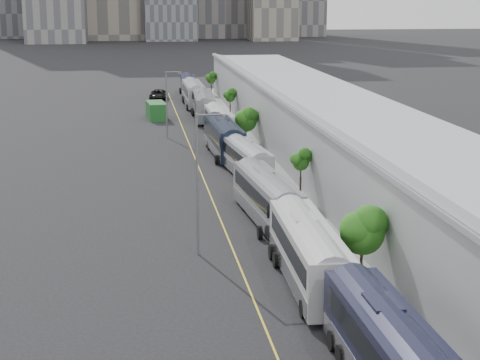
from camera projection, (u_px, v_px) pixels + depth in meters
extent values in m
cube|color=gray|center=(330.00, 197.00, 71.38)|extent=(10.00, 170.00, 0.12)
cube|color=gold|center=(213.00, 202.00, 70.01)|extent=(0.12, 160.00, 0.02)
cube|color=gray|center=(375.00, 159.00, 71.16)|extent=(12.00, 160.00, 6.80)
cube|color=gray|center=(376.00, 132.00, 70.61)|extent=(12.45, 160.40, 2.57)
cube|color=gray|center=(311.00, 120.00, 69.57)|extent=(0.30, 160.00, 0.40)
cube|color=black|center=(393.00, 356.00, 35.42)|extent=(2.89, 13.88, 3.36)
cube|color=black|center=(395.00, 346.00, 35.07)|extent=(2.93, 12.22, 1.14)
cube|color=black|center=(383.00, 304.00, 36.54)|extent=(1.41, 2.36, 0.32)
cube|color=#BCBCBF|center=(309.00, 254.00, 49.43)|extent=(3.11, 13.96, 3.37)
cube|color=black|center=(310.00, 245.00, 49.09)|extent=(3.13, 12.29, 1.14)
cube|color=silver|center=(308.00, 270.00, 49.68)|extent=(3.14, 13.68, 1.08)
cube|color=#BCBCBF|center=(304.00, 218.00, 50.56)|extent=(1.45, 2.38, 0.32)
cube|color=slate|center=(267.00, 197.00, 63.65)|extent=(3.68, 13.43, 3.21)
cube|color=black|center=(267.00, 191.00, 63.32)|extent=(3.61, 11.85, 1.09)
cube|color=silver|center=(267.00, 209.00, 63.88)|extent=(3.70, 13.17, 1.03)
cube|color=slate|center=(264.00, 171.00, 64.73)|extent=(1.50, 2.34, 0.31)
cube|color=#94979D|center=(246.00, 160.00, 78.83)|extent=(3.60, 12.43, 2.97)
cube|color=black|center=(247.00, 155.00, 78.52)|extent=(3.52, 10.97, 1.01)
cube|color=silver|center=(246.00, 169.00, 79.04)|extent=(3.62, 12.19, 0.95)
cube|color=#94979D|center=(244.00, 141.00, 79.82)|extent=(1.42, 2.18, 0.28)
cube|color=black|center=(224.00, 138.00, 89.82)|extent=(3.21, 13.62, 3.28)
cube|color=black|center=(224.00, 133.00, 89.48)|extent=(3.21, 12.00, 1.11)
cube|color=silver|center=(224.00, 147.00, 90.05)|extent=(3.24, 13.35, 1.05)
cube|color=black|center=(222.00, 120.00, 90.92)|extent=(1.44, 2.34, 0.31)
cube|color=silver|center=(219.00, 122.00, 102.36)|extent=(2.57, 12.23, 2.96)
cube|color=black|center=(219.00, 118.00, 102.06)|extent=(2.62, 10.77, 1.01)
cube|color=silver|center=(219.00, 129.00, 102.58)|extent=(2.61, 11.99, 0.95)
cube|color=silver|center=(218.00, 108.00, 103.36)|extent=(1.24, 2.08, 0.28)
cube|color=slate|center=(204.00, 106.00, 115.47)|extent=(3.36, 13.59, 3.27)
cube|color=black|center=(204.00, 102.00, 115.13)|extent=(3.34, 11.98, 1.11)
cube|color=silver|center=(204.00, 113.00, 115.70)|extent=(3.38, 13.33, 1.05)
cube|color=slate|center=(203.00, 92.00, 116.56)|extent=(1.46, 2.34, 0.31)
cube|color=#9FA2A8|center=(194.00, 94.00, 129.60)|extent=(2.79, 13.79, 3.34)
cube|color=black|center=(194.00, 90.00, 129.26)|extent=(2.84, 12.13, 1.14)
cube|color=silver|center=(194.00, 100.00, 129.84)|extent=(2.83, 13.51, 1.07)
cube|color=#9FA2A8|center=(193.00, 81.00, 130.72)|extent=(1.38, 2.34, 0.32)
cube|color=#161A32|center=(189.00, 86.00, 142.54)|extent=(2.89, 12.52, 3.01)
cube|color=black|center=(189.00, 83.00, 142.24)|extent=(2.90, 11.02, 1.02)
cube|color=silver|center=(189.00, 91.00, 142.76)|extent=(2.92, 12.27, 0.96)
cube|color=#161A32|center=(188.00, 76.00, 143.56)|extent=(1.31, 2.14, 0.29)
cylinder|color=black|center=(361.00, 257.00, 49.24)|extent=(0.18, 0.18, 3.80)
sphere|color=#255D15|center=(363.00, 226.00, 48.79)|extent=(2.76, 2.76, 2.76)
cylinder|color=black|center=(301.00, 180.00, 69.67)|extent=(0.18, 0.18, 3.80)
sphere|color=#255D15|center=(301.00, 160.00, 69.26)|extent=(1.44, 1.44, 1.44)
cylinder|color=black|center=(246.00, 131.00, 97.81)|extent=(0.18, 0.18, 2.86)
sphere|color=#255D15|center=(246.00, 118.00, 97.45)|extent=(2.62, 2.62, 2.62)
cylinder|color=black|center=(230.00, 106.00, 117.42)|extent=(0.18, 0.18, 3.31)
sphere|color=#255D15|center=(230.00, 96.00, 117.06)|extent=(1.47, 1.47, 1.47)
cylinder|color=black|center=(211.00, 87.00, 143.39)|extent=(0.18, 0.18, 3.14)
sphere|color=#255D15|center=(211.00, 78.00, 143.04)|extent=(1.58, 1.58, 1.58)
cylinder|color=#59595E|center=(197.00, 185.00, 54.73)|extent=(0.18, 0.18, 9.88)
cylinder|color=#59595E|center=(210.00, 115.00, 53.76)|extent=(1.80, 0.14, 0.14)
cube|color=#59595E|center=(221.00, 117.00, 53.90)|extent=(0.50, 0.22, 0.18)
cylinder|color=#59595E|center=(167.00, 105.00, 100.15)|extent=(0.18, 0.18, 8.38)
cylinder|color=#59595E|center=(173.00, 72.00, 99.35)|extent=(1.80, 0.14, 0.14)
cube|color=#59595E|center=(180.00, 73.00, 99.49)|extent=(0.50, 0.22, 0.18)
cube|color=#16491B|center=(156.00, 111.00, 116.10)|extent=(2.98, 6.12, 2.48)
imported|color=black|center=(158.00, 95.00, 137.86)|extent=(3.44, 6.39, 1.70)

